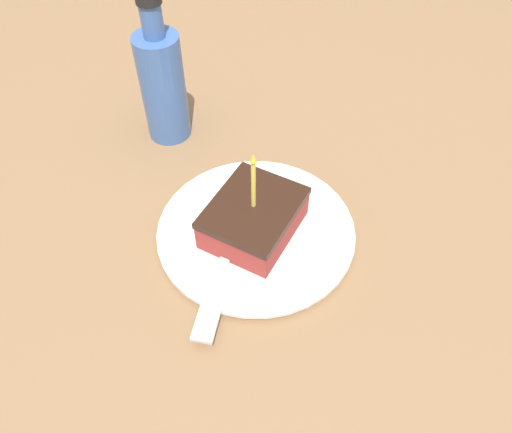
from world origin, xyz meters
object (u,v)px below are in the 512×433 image
cake_slice (254,218)px  bottle (163,84)px  fork (221,275)px  plate (256,231)px

cake_slice → bottle: size_ratio=0.59×
fork → plate: bearing=88.6°
cake_slice → bottle: bottle is taller
fork → bottle: (-0.21, 0.19, 0.07)m
cake_slice → fork: bearing=-90.4°
cake_slice → bottle: (-0.21, 0.12, 0.05)m
cake_slice → bottle: 0.24m
cake_slice → fork: (-0.00, -0.08, -0.02)m
plate → bottle: size_ratio=1.15×
fork → bottle: 0.29m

